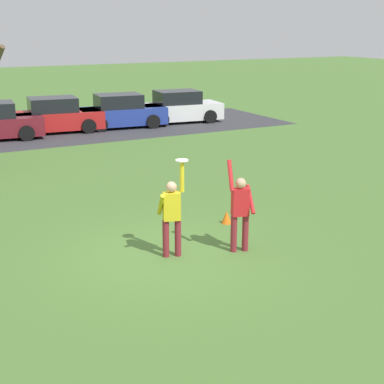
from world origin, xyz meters
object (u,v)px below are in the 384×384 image
(parked_car_blue, at_px, (121,112))
(parked_car_white, at_px, (179,108))
(person_defender, at_px, (240,208))
(frisbee_disc, at_px, (182,160))
(parked_car_red, at_px, (56,116))
(person_catcher, at_px, (172,212))
(field_cone_orange, at_px, (227,217))

(parked_car_blue, bearing_deg, parked_car_white, 7.10)
(person_defender, height_order, parked_car_white, person_defender)
(frisbee_disc, height_order, parked_car_blue, frisbee_disc)
(person_defender, relative_size, parked_car_blue, 0.48)
(parked_car_red, relative_size, parked_car_blue, 1.00)
(frisbee_disc, height_order, parked_car_red, frisbee_disc)
(person_catcher, relative_size, person_defender, 1.02)
(person_catcher, xyz_separation_m, frisbee_disc, (0.22, -0.07, 1.11))
(person_defender, bearing_deg, parked_car_blue, -85.64)
(frisbee_disc, height_order, parked_car_white, frisbee_disc)
(frisbee_disc, bearing_deg, parked_car_red, 84.04)
(person_catcher, xyz_separation_m, parked_car_blue, (4.99, 15.62, -0.25))
(parked_car_white, bearing_deg, person_defender, -106.43)
(person_defender, bearing_deg, field_cone_orange, -95.93)
(person_catcher, distance_m, parked_car_red, 15.94)
(parked_car_red, distance_m, field_cone_orange, 14.59)
(parked_car_blue, xyz_separation_m, field_cone_orange, (-2.85, -14.37, -0.57))
(frisbee_disc, relative_size, parked_car_white, 0.06)
(parked_car_red, height_order, field_cone_orange, parked_car_red)
(parked_car_blue, relative_size, field_cone_orange, 13.35)
(frisbee_disc, bearing_deg, parked_car_blue, 73.07)
(parked_car_red, distance_m, parked_car_blue, 3.12)
(parked_car_blue, distance_m, field_cone_orange, 14.66)
(person_catcher, height_order, field_cone_orange, person_catcher)
(parked_car_blue, bearing_deg, parked_car_red, -177.53)
(person_catcher, height_order, parked_car_white, person_catcher)
(parked_car_red, bearing_deg, person_defender, -85.33)
(person_defender, relative_size, parked_car_red, 0.48)
(frisbee_disc, xyz_separation_m, parked_car_red, (1.66, 15.89, -1.37))
(person_defender, xyz_separation_m, parked_car_white, (6.73, 16.10, -0.25))
(person_defender, distance_m, parked_car_red, 16.27)
(parked_car_red, xyz_separation_m, parked_car_white, (6.28, -0.16, 0.00))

